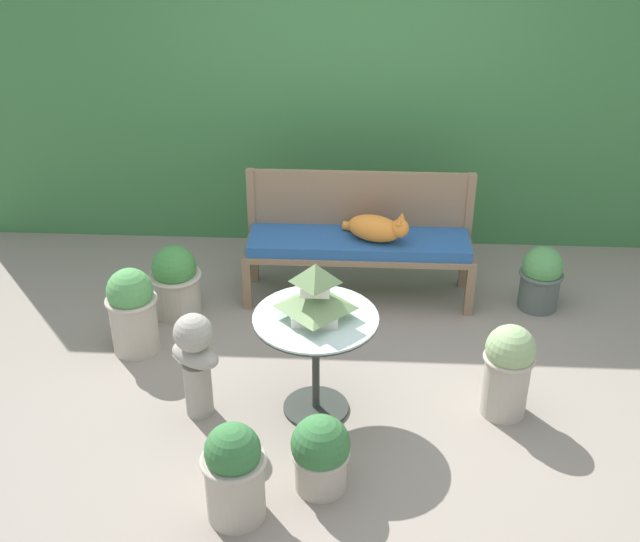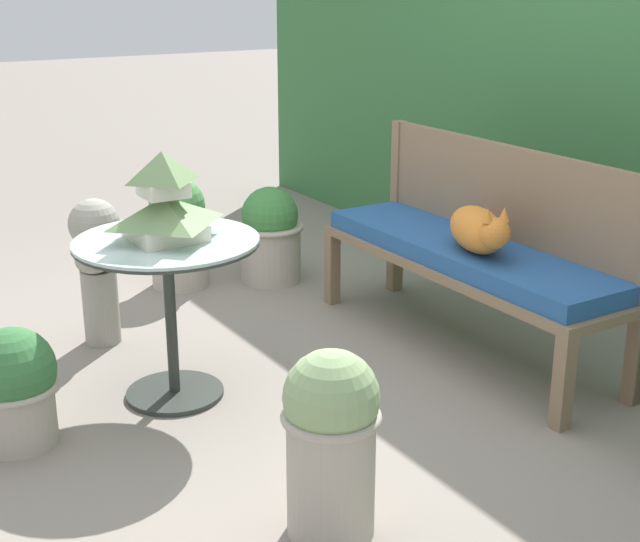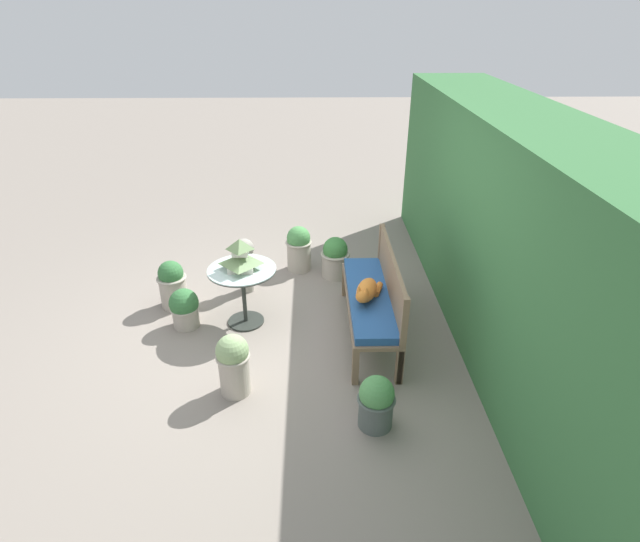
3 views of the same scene
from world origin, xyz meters
TOP-DOWN VIEW (x-y plane):
  - ground at (0.00, 0.00)m, footprint 30.00×30.00m
  - foliage_hedge_back at (0.00, 2.43)m, footprint 6.40×1.01m
  - garden_bench at (0.04, 1.05)m, footprint 1.62×0.45m
  - bench_backrest at (0.04, 1.25)m, footprint 1.62×0.06m
  - cat at (0.16, 1.00)m, footprint 0.46×0.34m
  - patio_table at (-0.19, -0.25)m, footprint 0.71×0.71m
  - pagoda_birdhouse at (-0.19, -0.25)m, footprint 0.34×0.34m
  - garden_bust at (-0.87, -0.31)m, footprint 0.36×0.32m
  - potted_plant_path_edge at (1.33, 0.97)m, footprint 0.31×0.31m
  - potted_plant_patio_mid at (-1.23, 0.76)m, footprint 0.37×0.37m
  - potted_plant_bench_right at (-0.54, -1.10)m, footprint 0.33×0.33m
  - potted_plant_table_near at (-0.13, -0.88)m, footprint 0.31×0.31m
  - potted_plant_bench_left at (0.91, -0.21)m, footprint 0.30×0.30m
  - potted_plant_hedge_corner at (-1.41, 0.30)m, footprint 0.34×0.34m

SIDE VIEW (x-z plane):
  - ground at x=0.00m, z-range 0.00..0.00m
  - potted_plant_table_near at x=-0.13m, z-range 0.00..0.44m
  - potted_plant_path_edge at x=1.33m, z-range 0.00..0.48m
  - potted_plant_patio_mid at x=-1.23m, z-range 0.00..0.52m
  - potted_plant_bench_right at x=-0.54m, z-range 0.00..0.56m
  - potted_plant_hedge_corner at x=-1.41m, z-range 0.01..0.60m
  - potted_plant_bench_left at x=0.91m, z-range 0.02..0.61m
  - garden_bust at x=-0.87m, z-range 0.06..0.73m
  - garden_bench at x=0.04m, z-range 0.17..0.66m
  - patio_table at x=-0.19m, z-range 0.19..0.84m
  - cat at x=0.16m, z-range 0.47..0.70m
  - bench_backrest at x=0.04m, z-range 0.20..1.09m
  - pagoda_birdhouse at x=-0.19m, z-range 0.62..0.96m
  - foliage_hedge_back at x=0.00m, z-range 0.00..2.18m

